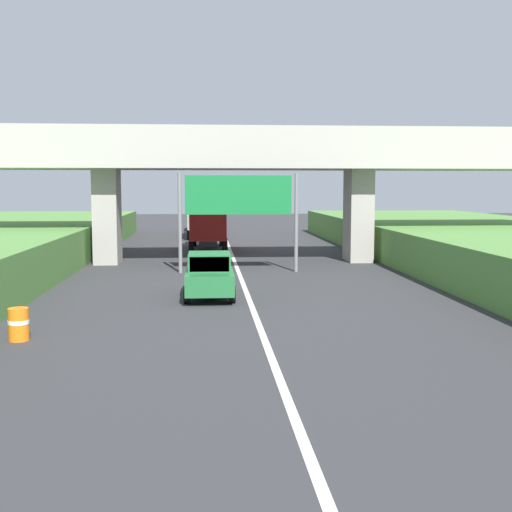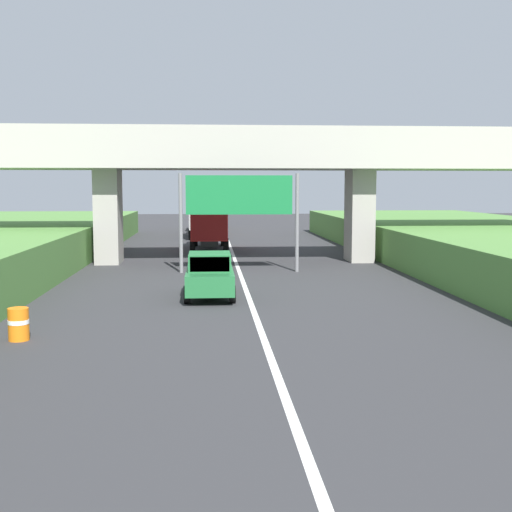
{
  "view_description": "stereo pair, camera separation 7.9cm",
  "coord_description": "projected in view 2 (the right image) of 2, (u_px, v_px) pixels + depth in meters",
  "views": [
    {
      "loc": [
        -1.59,
        -1.65,
        4.21
      ],
      "look_at": [
        0.0,
        19.27,
        2.0
      ],
      "focal_mm": 46.39,
      "sensor_mm": 36.0,
      "label": 1
    },
    {
      "loc": [
        -1.51,
        -1.65,
        4.21
      ],
      "look_at": [
        0.0,
        19.27,
        2.0
      ],
      "focal_mm": 46.39,
      "sensor_mm": 36.0,
      "label": 2
    }
  ],
  "objects": [
    {
      "name": "lane_centre_stripe",
      "position": [
        242.0,
        279.0,
        29.99
      ],
      "size": [
        0.2,
        96.05,
        0.01
      ],
      "primitive_type": "cube",
      "color": "white",
      "rests_on": "ground"
    },
    {
      "name": "overpass_bridge",
      "position": [
        235.0,
        163.0,
        36.36
      ],
      "size": [
        40.0,
        4.8,
        7.35
      ],
      "color": "#ADA89E",
      "rests_on": "ground"
    },
    {
      "name": "overhead_highway_sign",
      "position": [
        239.0,
        201.0,
        32.2
      ],
      "size": [
        5.88,
        0.18,
        4.85
      ],
      "color": "slate",
      "rests_on": "ground"
    },
    {
      "name": "truck_yellow",
      "position": [
        205.0,
        210.0,
        62.71
      ],
      "size": [
        2.44,
        7.3,
        3.44
      ],
      "color": "black",
      "rests_on": "ground"
    },
    {
      "name": "truck_orange",
      "position": [
        204.0,
        214.0,
        54.34
      ],
      "size": [
        2.44,
        7.3,
        3.44
      ],
      "color": "black",
      "rests_on": "ground"
    },
    {
      "name": "truck_red",
      "position": [
        209.0,
        221.0,
        43.92
      ],
      "size": [
        2.44,
        7.3,
        3.44
      ],
      "color": "black",
      "rests_on": "ground"
    },
    {
      "name": "car_green",
      "position": [
        210.0,
        275.0,
        25.04
      ],
      "size": [
        1.86,
        4.1,
        1.72
      ],
      "color": "#236B38",
      "rests_on": "ground"
    },
    {
      "name": "construction_barrel_2",
      "position": [
        18.0,
        324.0,
        18.12
      ],
      "size": [
        0.57,
        0.57,
        0.9
      ],
      "color": "orange",
      "rests_on": "ground"
    }
  ]
}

